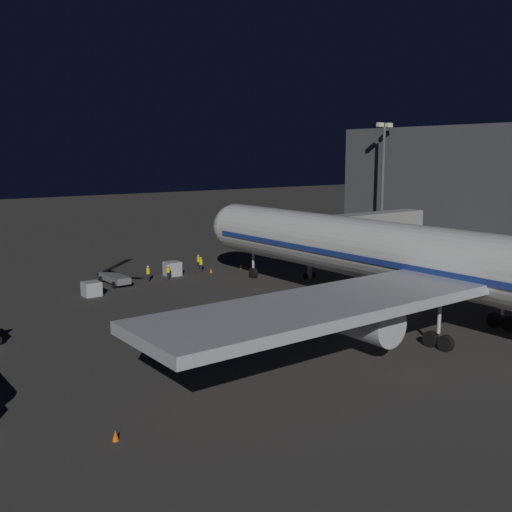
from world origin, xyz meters
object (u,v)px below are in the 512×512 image
object	(u,v)px
apron_floodlight_mast	(383,178)
ground_crew_marshaller_fwd	(148,273)
traffic_cone_nose_port	(241,266)
airliner_at_gate	(475,269)
ground_crew_under_port_wing	(168,272)
baggage_container_far_row	(172,269)
ground_crew_by_tug	(199,261)
traffic_cone_wingtip_svc_side	(115,436)
jet_bridge	(350,226)
baggage_container_near_belt	(91,289)
belt_loader	(115,277)
traffic_cone_nose_starboard	(211,270)
ground_crew_by_belt_loader	(201,264)

from	to	relation	value
apron_floodlight_mast	ground_crew_marshaller_fwd	world-z (taller)	apron_floodlight_mast
ground_crew_marshaller_fwd	traffic_cone_nose_port	world-z (taller)	ground_crew_marshaller_fwd
airliner_at_gate	ground_crew_under_port_wing	bearing A→B (deg)	-75.82
baggage_container_far_row	ground_crew_by_tug	world-z (taller)	ground_crew_by_tug
traffic_cone_wingtip_svc_side	ground_crew_under_port_wing	bearing A→B (deg)	-122.60
jet_bridge	baggage_container_near_belt	xyz separation A→B (m)	(29.49, -6.76, -4.86)
jet_bridge	belt_loader	size ratio (longest dim) A/B	2.49
traffic_cone_nose_port	traffic_cone_nose_starboard	distance (m)	4.40
airliner_at_gate	traffic_cone_wingtip_svc_side	size ratio (longest dim) A/B	125.56
ground_crew_marshaller_fwd	traffic_cone_nose_port	bearing A→B (deg)	-179.95
airliner_at_gate	jet_bridge	distance (m)	26.70
apron_floodlight_mast	belt_loader	bearing A→B (deg)	-4.37
baggage_container_near_belt	ground_crew_by_belt_loader	distance (m)	15.75
ground_crew_by_tug	traffic_cone_nose_port	size ratio (longest dim) A/B	3.33
baggage_container_far_row	ground_crew_under_port_wing	distance (m)	2.50
airliner_at_gate	jet_bridge	world-z (taller)	airliner_at_gate
airliner_at_gate	ground_crew_by_belt_loader	distance (m)	35.19
jet_bridge	baggage_container_far_row	world-z (taller)	jet_bridge
belt_loader	ground_crew_marshaller_fwd	xyz separation A→B (m)	(-3.52, 1.01, 0.16)
ground_crew_under_port_wing	traffic_cone_nose_port	world-z (taller)	ground_crew_under_port_wing
traffic_cone_nose_starboard	ground_crew_under_port_wing	bearing A→B (deg)	5.89
apron_floodlight_mast	ground_crew_by_belt_loader	bearing A→B (deg)	-6.61
apron_floodlight_mast	ground_crew_by_tug	world-z (taller)	apron_floodlight_mast
baggage_container_near_belt	ground_crew_marshaller_fwd	size ratio (longest dim) A/B	0.91
airliner_at_gate	ground_crew_under_port_wing	distance (m)	34.23
jet_bridge	traffic_cone_nose_starboard	xyz separation A→B (m)	(13.63, -9.41, -5.30)
ground_crew_by_tug	jet_bridge	bearing A→B (deg)	138.32
jet_bridge	baggage_container_near_belt	distance (m)	30.65
jet_bridge	baggage_container_far_row	size ratio (longest dim) A/B	12.53
baggage_container_near_belt	ground_crew_by_tug	size ratio (longest dim) A/B	0.91
baggage_container_near_belt	ground_crew_by_belt_loader	bearing A→B (deg)	-165.63
baggage_container_near_belt	traffic_cone_nose_port	world-z (taller)	baggage_container_near_belt
belt_loader	traffic_cone_nose_port	distance (m)	16.24
belt_loader	ground_crew_under_port_wing	distance (m)	5.92
belt_loader	ground_crew_under_port_wing	world-z (taller)	belt_loader
apron_floodlight_mast	traffic_cone_nose_starboard	distance (m)	29.63
airliner_at_gate	apron_floodlight_mast	bearing A→B (deg)	-128.98
ground_crew_under_port_wing	ground_crew_by_tug	xyz separation A→B (m)	(-6.08, -3.39, 0.04)
ground_crew_under_port_wing	traffic_cone_nose_starboard	distance (m)	6.19
belt_loader	traffic_cone_nose_starboard	xyz separation A→B (m)	(-11.80, 1.00, -0.57)
jet_bridge	ground_crew_by_belt_loader	distance (m)	18.38
airliner_at_gate	ground_crew_marshaller_fwd	bearing A→B (deg)	-72.64
baggage_container_near_belt	traffic_cone_wingtip_svc_side	bearing A→B (deg)	70.35
baggage_container_far_row	ground_crew_by_belt_loader	world-z (taller)	ground_crew_by_belt_loader
jet_bridge	ground_crew_by_tug	distance (m)	18.86
baggage_container_near_belt	traffic_cone_nose_starboard	size ratio (longest dim) A/B	3.02
baggage_container_far_row	ground_crew_under_port_wing	world-z (taller)	ground_crew_under_port_wing
ground_crew_under_port_wing	ground_crew_marshaller_fwd	bearing A→B (deg)	-15.95
traffic_cone_nose_starboard	airliner_at_gate	bearing A→B (deg)	93.75
belt_loader	ground_crew_by_belt_loader	bearing A→B (deg)	-178.67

